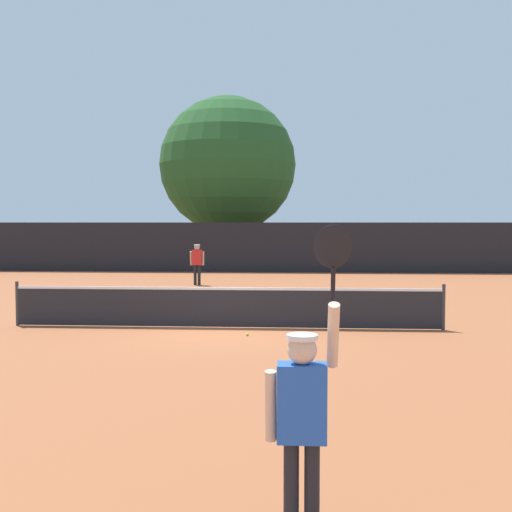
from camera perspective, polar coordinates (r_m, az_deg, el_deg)
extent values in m
plane|color=#9E5633|center=(15.28, -2.70, -6.39)|extent=(120.00, 120.00, 0.00)
cube|color=#232328|center=(15.21, -2.71, -4.62)|extent=(10.14, 0.03, 0.91)
cube|color=white|center=(15.15, -2.71, -2.92)|extent=(10.14, 0.04, 0.06)
cylinder|color=#333338|center=(16.55, -20.47, -3.98)|extent=(0.08, 0.08, 1.07)
cylinder|color=#333338|center=(15.48, 16.34, -4.39)|extent=(0.08, 0.08, 1.07)
cube|color=black|center=(31.96, 0.69, 0.77)|extent=(37.41, 0.12, 2.48)
cube|color=blue|center=(5.06, 4.11, -12.88)|extent=(0.38, 0.22, 0.60)
sphere|color=beige|center=(4.96, 4.12, -8.31)|extent=(0.23, 0.23, 0.23)
cylinder|color=white|center=(4.94, 4.13, -7.20)|extent=(0.24, 0.24, 0.04)
cylinder|color=black|center=(5.30, 3.15, -20.26)|extent=(0.12, 0.12, 0.81)
cylinder|color=black|center=(5.30, 5.00, -20.26)|extent=(0.12, 0.12, 0.81)
cylinder|color=beige|center=(5.07, 1.32, -13.19)|extent=(0.09, 0.17, 0.57)
cylinder|color=beige|center=(5.03, 6.87, -7.03)|extent=(0.09, 0.32, 0.55)
cylinder|color=black|center=(5.04, 6.87, -2.49)|extent=(0.04, 0.11, 0.28)
ellipsoid|color=black|center=(5.08, 6.85, 0.83)|extent=(0.30, 0.13, 0.36)
cube|color=red|center=(25.52, -5.27, -0.13)|extent=(0.38, 0.22, 0.59)
sphere|color=tan|center=(25.50, -5.27, 0.77)|extent=(0.23, 0.23, 0.23)
cylinder|color=white|center=(25.50, -5.27, 0.98)|extent=(0.24, 0.24, 0.04)
cylinder|color=black|center=(25.58, -5.44, -1.69)|extent=(0.12, 0.12, 0.80)
cylinder|color=black|center=(25.56, -5.08, -1.69)|extent=(0.12, 0.12, 0.80)
cylinder|color=tan|center=(25.56, -5.80, -0.20)|extent=(0.09, 0.17, 0.56)
cylinder|color=tan|center=(25.49, -4.73, -0.20)|extent=(0.09, 0.16, 0.56)
sphere|color=#CCE033|center=(14.19, -0.78, -6.98)|extent=(0.07, 0.07, 0.07)
cylinder|color=brown|center=(38.00, -2.52, 1.43)|extent=(0.56, 0.56, 2.88)
sphere|color=#235123|center=(38.14, -2.54, 8.11)|extent=(8.00, 8.00, 8.00)
cube|color=red|center=(39.73, 4.27, 0.28)|extent=(2.10, 4.29, 0.90)
cube|color=#2D333D|center=(39.40, 4.28, 1.38)|extent=(1.80, 2.28, 0.64)
cylinder|color=black|center=(41.15, 3.06, -0.04)|extent=(0.22, 0.60, 0.60)
cylinder|color=black|center=(41.16, 5.43, -0.04)|extent=(0.22, 0.60, 0.60)
cylinder|color=black|center=(38.35, 3.02, -0.26)|extent=(0.22, 0.60, 0.60)
cylinder|color=black|center=(38.37, 5.56, -0.27)|extent=(0.22, 0.60, 0.60)
cube|color=black|center=(41.14, 11.26, 0.33)|extent=(2.24, 4.34, 0.90)
cube|color=#2D333D|center=(40.81, 11.33, 1.39)|extent=(1.88, 2.33, 0.64)
cylinder|color=black|center=(42.44, 9.87, 0.02)|extent=(0.22, 0.60, 0.60)
cylinder|color=black|center=(42.66, 12.14, 0.01)|extent=(0.22, 0.60, 0.60)
cylinder|color=black|center=(39.66, 10.31, -0.20)|extent=(0.22, 0.60, 0.60)
cylinder|color=black|center=(39.89, 12.73, -0.20)|extent=(0.22, 0.60, 0.60)
cube|color=navy|center=(41.64, 15.58, 0.31)|extent=(2.51, 4.44, 0.90)
cube|color=#2D333D|center=(41.32, 15.68, 1.35)|extent=(2.01, 2.43, 0.64)
cylinder|color=black|center=(42.87, 14.08, 0.00)|extent=(0.22, 0.60, 0.60)
cylinder|color=black|center=(43.21, 16.30, -0.01)|extent=(0.22, 0.60, 0.60)
cylinder|color=black|center=(40.12, 14.79, -0.21)|extent=(0.22, 0.60, 0.60)
cylinder|color=black|center=(40.48, 17.16, -0.22)|extent=(0.22, 0.60, 0.60)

